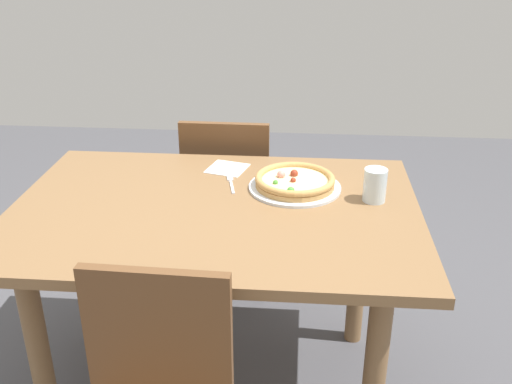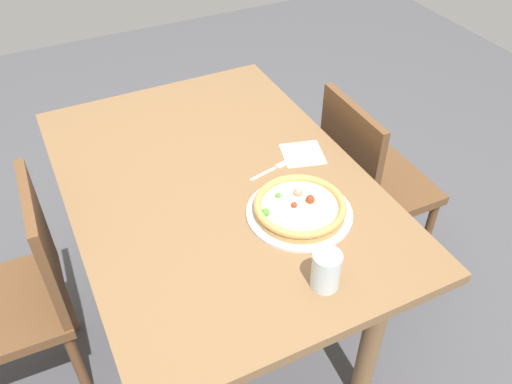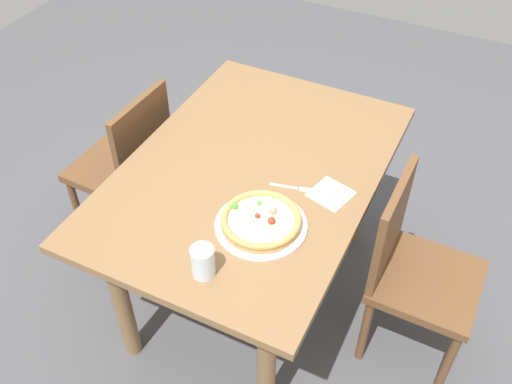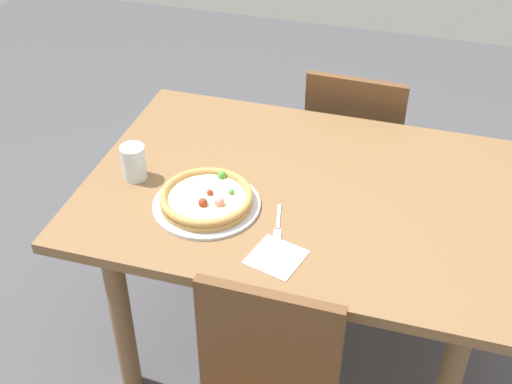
{
  "view_description": "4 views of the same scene",
  "coord_description": "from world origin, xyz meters",
  "px_view_note": "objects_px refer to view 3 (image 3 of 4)",
  "views": [
    {
      "loc": [
        0.28,
        -1.74,
        1.62
      ],
      "look_at": [
        0.13,
        0.08,
        0.78
      ],
      "focal_mm": 41.2,
      "sensor_mm": 36.0,
      "label": 1
    },
    {
      "loc": [
        1.28,
        -0.48,
        1.88
      ],
      "look_at": [
        0.13,
        0.08,
        0.78
      ],
      "focal_mm": 37.31,
      "sensor_mm": 36.0,
      "label": 2
    },
    {
      "loc": [
        1.51,
        0.76,
        2.24
      ],
      "look_at": [
        0.13,
        0.08,
        0.78
      ],
      "focal_mm": 40.16,
      "sensor_mm": 36.0,
      "label": 3
    },
    {
      "loc": [
        -0.34,
        1.68,
        2.05
      ],
      "look_at": [
        0.13,
        0.08,
        0.78
      ],
      "focal_mm": 47.89,
      "sensor_mm": 36.0,
      "label": 4
    }
  ],
  "objects_px": {
    "chair_far": "(413,268)",
    "napkin": "(331,194)",
    "plate": "(261,225)",
    "chair_near": "(128,164)",
    "drinking_glass": "(203,262)",
    "pizza": "(261,220)",
    "dining_table": "(252,189)",
    "fork": "(295,188)"
  },
  "relations": [
    {
      "from": "plate",
      "to": "napkin",
      "type": "relative_size",
      "value": 2.34
    },
    {
      "from": "dining_table",
      "to": "pizza",
      "type": "distance_m",
      "value": 0.34
    },
    {
      "from": "pizza",
      "to": "fork",
      "type": "distance_m",
      "value": 0.24
    },
    {
      "from": "chair_far",
      "to": "pizza",
      "type": "relative_size",
      "value": 3.06
    },
    {
      "from": "pizza",
      "to": "chair_far",
      "type": "bearing_deg",
      "value": 120.34
    },
    {
      "from": "chair_far",
      "to": "napkin",
      "type": "height_order",
      "value": "chair_far"
    },
    {
      "from": "fork",
      "to": "napkin",
      "type": "height_order",
      "value": "fork"
    },
    {
      "from": "chair_far",
      "to": "dining_table",
      "type": "bearing_deg",
      "value": -85.77
    },
    {
      "from": "dining_table",
      "to": "drinking_glass",
      "type": "distance_m",
      "value": 0.57
    },
    {
      "from": "chair_far",
      "to": "plate",
      "type": "xyz_separation_m",
      "value": [
        0.3,
        -0.52,
        0.29
      ]
    },
    {
      "from": "napkin",
      "to": "fork",
      "type": "bearing_deg",
      "value": -77.1
    },
    {
      "from": "pizza",
      "to": "napkin",
      "type": "height_order",
      "value": "pizza"
    },
    {
      "from": "chair_far",
      "to": "pizza",
      "type": "bearing_deg",
      "value": -58.94
    },
    {
      "from": "chair_far",
      "to": "pizza",
      "type": "distance_m",
      "value": 0.68
    },
    {
      "from": "chair_near",
      "to": "dining_table",
      "type": "bearing_deg",
      "value": -93.74
    },
    {
      "from": "drinking_glass",
      "to": "napkin",
      "type": "height_order",
      "value": "drinking_glass"
    },
    {
      "from": "dining_table",
      "to": "drinking_glass",
      "type": "height_order",
      "value": "drinking_glass"
    },
    {
      "from": "plate",
      "to": "pizza",
      "type": "distance_m",
      "value": 0.03
    },
    {
      "from": "plate",
      "to": "chair_far",
      "type": "bearing_deg",
      "value": 120.4
    },
    {
      "from": "chair_near",
      "to": "pizza",
      "type": "xyz_separation_m",
      "value": [
        0.33,
        0.85,
        0.32
      ]
    },
    {
      "from": "chair_far",
      "to": "plate",
      "type": "relative_size",
      "value": 2.65
    },
    {
      "from": "chair_far",
      "to": "plate",
      "type": "bearing_deg",
      "value": -58.88
    },
    {
      "from": "fork",
      "to": "pizza",
      "type": "bearing_deg",
      "value": -109.8
    },
    {
      "from": "chair_near",
      "to": "fork",
      "type": "distance_m",
      "value": 0.94
    },
    {
      "from": "fork",
      "to": "plate",
      "type": "bearing_deg",
      "value": -109.72
    },
    {
      "from": "dining_table",
      "to": "plate",
      "type": "bearing_deg",
      "value": 32.61
    },
    {
      "from": "drinking_glass",
      "to": "napkin",
      "type": "relative_size",
      "value": 0.82
    },
    {
      "from": "dining_table",
      "to": "napkin",
      "type": "xyz_separation_m",
      "value": [
        0.0,
        0.33,
        0.11
      ]
    },
    {
      "from": "pizza",
      "to": "fork",
      "type": "relative_size",
      "value": 1.72
    },
    {
      "from": "dining_table",
      "to": "fork",
      "type": "height_order",
      "value": "fork"
    },
    {
      "from": "dining_table",
      "to": "napkin",
      "type": "distance_m",
      "value": 0.35
    },
    {
      "from": "chair_near",
      "to": "pizza",
      "type": "distance_m",
      "value": 0.97
    },
    {
      "from": "plate",
      "to": "napkin",
      "type": "xyz_separation_m",
      "value": [
        -0.26,
        0.16,
        -0.0
      ]
    },
    {
      "from": "pizza",
      "to": "dining_table",
      "type": "bearing_deg",
      "value": -147.38
    },
    {
      "from": "drinking_glass",
      "to": "napkin",
      "type": "bearing_deg",
      "value": 155.79
    },
    {
      "from": "dining_table",
      "to": "chair_far",
      "type": "distance_m",
      "value": 0.71
    },
    {
      "from": "chair_near",
      "to": "drinking_glass",
      "type": "xyz_separation_m",
      "value": [
        0.6,
        0.78,
        0.34
      ]
    },
    {
      "from": "pizza",
      "to": "drinking_glass",
      "type": "height_order",
      "value": "drinking_glass"
    },
    {
      "from": "dining_table",
      "to": "pizza",
      "type": "relative_size",
      "value": 4.8
    },
    {
      "from": "dining_table",
      "to": "chair_far",
      "type": "height_order",
      "value": "chair_far"
    },
    {
      "from": "plate",
      "to": "fork",
      "type": "xyz_separation_m",
      "value": [
        -0.23,
        0.03,
        -0.0
      ]
    },
    {
      "from": "pizza",
      "to": "napkin",
      "type": "bearing_deg",
      "value": 148.07
    }
  ]
}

